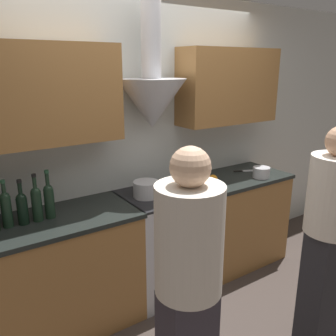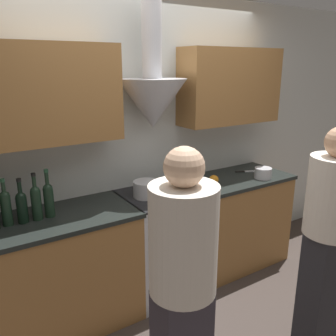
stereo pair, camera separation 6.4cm
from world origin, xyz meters
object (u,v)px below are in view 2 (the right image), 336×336
object	(u,v)px
wine_bottle_6	(22,205)
wine_bottle_8	(49,198)
stock_pot	(146,189)
saucepan	(263,173)
wine_bottle_5	(6,206)
stove_range	(162,241)
person_foreground_left	(183,289)
wine_bottle_7	(36,201)
person_foreground_right	(328,236)
orange_fruit	(214,180)
mixing_bowl	(177,186)

from	to	relation	value
wine_bottle_6	wine_bottle_8	xyz separation A→B (m)	(0.19, 0.00, 0.01)
wine_bottle_6	stock_pot	xyz separation A→B (m)	(0.98, -0.02, -0.06)
saucepan	wine_bottle_5	bearing A→B (deg)	174.70
stove_range	person_foreground_left	world-z (taller)	person_foreground_left
wine_bottle_7	wine_bottle_8	xyz separation A→B (m)	(0.09, 0.00, 0.00)
wine_bottle_7	person_foreground_left	distance (m)	1.29
wine_bottle_6	saucepan	size ratio (longest dim) A/B	1.96
person_foreground_right	orange_fruit	bearing A→B (deg)	90.34
orange_fruit	saucepan	distance (m)	0.54
person_foreground_left	orange_fruit	bearing A→B (deg)	44.67
wine_bottle_6	orange_fruit	bearing A→B (deg)	-2.99
stove_range	wine_bottle_5	size ratio (longest dim) A/B	2.78
stock_pot	mixing_bowl	xyz separation A→B (m)	(0.31, -0.01, -0.03)
wine_bottle_7	saucepan	world-z (taller)	wine_bottle_7
stove_range	wine_bottle_6	xyz separation A→B (m)	(-1.13, 0.02, 0.59)
wine_bottle_5	saucepan	distance (m)	2.29
wine_bottle_5	stove_range	bearing A→B (deg)	-1.57
stove_range	person_foreground_left	xyz separation A→B (m)	(-0.61, -1.19, 0.44)
mixing_bowl	orange_fruit	distance (m)	0.38
orange_fruit	person_foreground_right	distance (m)	1.18
saucepan	person_foreground_left	distance (m)	1.95
wine_bottle_5	orange_fruit	size ratio (longest dim) A/B	3.77
stock_pot	person_foreground_left	xyz separation A→B (m)	(-0.46, -1.19, -0.09)
wine_bottle_6	saucepan	xyz separation A→B (m)	(2.18, -0.20, -0.08)
wine_bottle_6	mixing_bowl	distance (m)	1.29
orange_fruit	wine_bottle_6	bearing A→B (deg)	177.01
stock_pot	mixing_bowl	distance (m)	0.31
stock_pot	mixing_bowl	size ratio (longest dim) A/B	0.98
saucepan	person_foreground_left	xyz separation A→B (m)	(-1.66, -1.01, -0.08)
wine_bottle_7	stove_range	bearing A→B (deg)	-1.05
mixing_bowl	person_foreground_left	xyz separation A→B (m)	(-0.77, -1.18, -0.06)
saucepan	person_foreground_right	size ratio (longest dim) A/B	0.10
stove_range	mixing_bowl	world-z (taller)	mixing_bowl
wine_bottle_7	person_foreground_left	bearing A→B (deg)	-70.89
wine_bottle_5	wine_bottle_7	bearing A→B (deg)	-4.33
wine_bottle_8	orange_fruit	distance (m)	1.48
stock_pot	saucepan	distance (m)	1.22
wine_bottle_8	wine_bottle_5	bearing A→B (deg)	177.81
wine_bottle_8	person_foreground_right	world-z (taller)	person_foreground_right
stove_range	person_foreground_left	bearing A→B (deg)	-117.20
wine_bottle_6	person_foreground_left	bearing A→B (deg)	-66.93
wine_bottle_6	person_foreground_right	distance (m)	2.09
wine_bottle_6	saucepan	bearing A→B (deg)	-5.24
wine_bottle_7	stock_pot	bearing A→B (deg)	-1.35
wine_bottle_5	saucepan	xyz separation A→B (m)	(2.28, -0.21, -0.09)
stock_pot	person_foreground_left	size ratio (longest dim) A/B	0.13
orange_fruit	person_foreground_left	world-z (taller)	person_foreground_left
wine_bottle_8	stock_pot	world-z (taller)	wine_bottle_8
stock_pot	wine_bottle_6	bearing A→B (deg)	178.59
wine_bottle_8	orange_fruit	size ratio (longest dim) A/B	4.03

